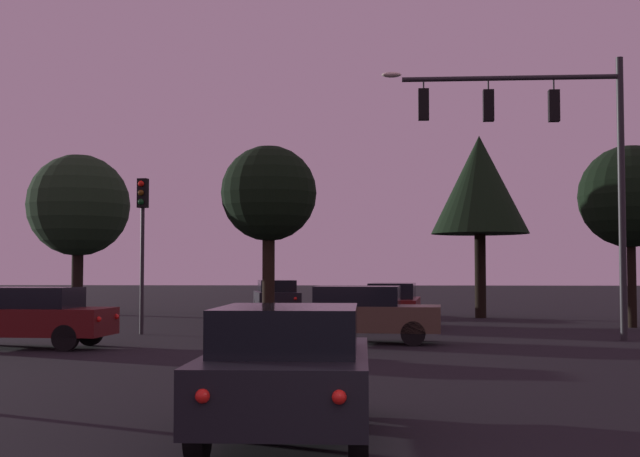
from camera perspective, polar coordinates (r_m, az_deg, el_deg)
The scene contains 12 objects.
ground_plane at distance 30.53m, azimuth 3.42°, elevation -6.46°, with size 168.00×168.00×0.00m, color black.
traffic_signal_mast_arm at distance 25.13m, azimuth 14.91°, elevation 5.68°, with size 6.79×0.45×7.95m.
traffic_light_corner_right at distance 26.76m, azimuth -11.75°, elevation 0.27°, with size 0.33×0.37×4.77m.
car_nearside_lane at distance 10.09m, azimuth -2.07°, elevation -9.31°, with size 1.84×4.12×1.52m.
car_crossing_left at distance 22.87m, azimuth -19.06°, elevation -5.53°, with size 4.55×2.06×1.52m.
car_crossing_right at distance 23.17m, azimuth 2.80°, elevation -5.65°, with size 4.34×2.26×1.52m.
car_far_lane at distance 29.14m, azimuth 4.87°, elevation -5.07°, with size 2.16×4.58×1.52m.
car_parked_lot at distance 38.35m, azimuth -2.91°, elevation -4.54°, with size 2.52×4.38×1.52m.
tree_behind_sign at distance 32.91m, azimuth -3.43°, elevation 2.27°, with size 3.68×3.68×6.75m.
tree_left_far at distance 40.04m, azimuth -15.80°, elevation 1.47°, with size 4.58×4.58×7.19m.
tree_center_horizon at distance 31.24m, azimuth 19.96°, elevation 2.00°, with size 3.51×3.51×6.25m.
tree_right_cluster at distance 36.09m, azimuth 10.58°, elevation 2.83°, with size 4.03×4.03×7.55m.
Camera 1 is at (-0.37, -5.96, 1.93)m, focal length 48.05 mm.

